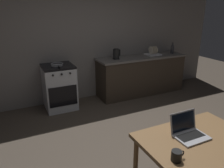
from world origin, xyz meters
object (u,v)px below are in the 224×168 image
electric_kettle (116,54)px  laptop (189,132)px  stove_oven (59,87)px  bottle (172,48)px  dish_rack (153,53)px  dining_table (198,147)px  frying_pan (57,64)px  coffee_mug (177,156)px

electric_kettle → laptop: bearing=-102.4°
stove_oven → bottle: bottle is taller
stove_oven → dish_rack: dish_rack is taller
dining_table → laptop: bearing=118.0°
laptop → frying_pan: size_ratio=0.78×
electric_kettle → stove_oven: bearing=-179.9°
coffee_mug → dish_rack: bearing=57.3°
stove_oven → frying_pan: (-0.01, -0.03, 0.48)m
laptop → coffee_mug: size_ratio=2.48×
bottle → frying_pan: 2.82m
stove_oven → coffee_mug: (0.31, -3.06, 0.35)m
laptop → coffee_mug: laptop is taller
coffee_mug → dining_table: bearing=19.3°
frying_pan → laptop: bearing=-76.4°
stove_oven → frying_pan: 0.48m
stove_oven → frying_pan: size_ratio=2.22×
stove_oven → laptop: bearing=-76.7°
bottle → electric_kettle: bearing=178.1°
laptop → bottle: bottle is taller
bottle → dish_rack: (-0.53, 0.05, -0.08)m
dining_table → electric_kettle: 3.00m
frying_pan → dining_table: bearing=-75.9°
dining_table → frying_pan: bearing=104.1°
coffee_mug → dish_rack: 3.65m
stove_oven → bottle: size_ratio=3.40×
frying_pan → coffee_mug: bearing=-84.1°
laptop → bottle: 3.52m
frying_pan → coffee_mug: (0.32, -3.04, -0.13)m
coffee_mug → laptop: bearing=32.9°
dining_table → bottle: size_ratio=4.20×
stove_oven → coffee_mug: 3.10m
stove_oven → electric_kettle: bearing=0.1°
stove_oven → laptop: size_ratio=2.83×
stove_oven → coffee_mug: bearing=-84.3°
dining_table → coffee_mug: size_ratio=8.68×
dining_table → bottle: 3.57m
electric_kettle → dish_rack: size_ratio=0.69×
dining_table → coffee_mug: bearing=-160.7°
electric_kettle → coffee_mug: size_ratio=1.81×
electric_kettle → coffee_mug: 3.23m
dining_table → electric_kettle: bearing=78.9°
stove_oven → laptop: laptop is taller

